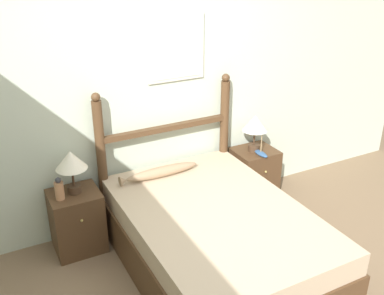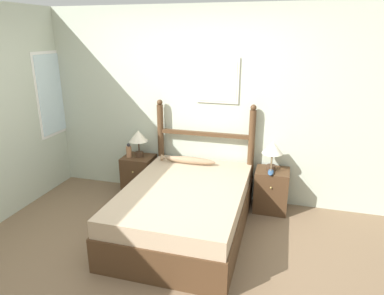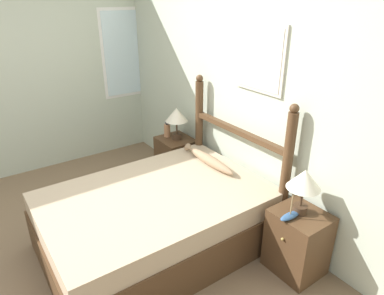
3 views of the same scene
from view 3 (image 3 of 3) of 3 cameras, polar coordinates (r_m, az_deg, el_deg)
name	(u,v)px [view 3 (image 3 of 3)]	position (r m, az deg, el deg)	size (l,w,h in m)	color
ground_plane	(81,267)	(3.24, -18.08, -18.43)	(16.00, 16.00, 0.00)	#7A6047
wall_back	(240,91)	(3.37, 8.05, 9.38)	(6.40, 0.08, 2.55)	beige
wall_left	(9,73)	(4.62, -28.22, 10.84)	(0.08, 6.40, 2.55)	beige
bed	(157,220)	(3.16, -5.90, -11.87)	(1.34, 1.93, 0.56)	#4C331E
headboard	(236,151)	(3.40, 7.41, -0.56)	(1.34, 0.09, 1.35)	#4C331E
nightstand_left	(176,160)	(4.18, -2.70, -2.03)	(0.42, 0.40, 0.55)	#4C331E
nightstand_right	(297,242)	(3.03, 17.15, -14.81)	(0.42, 0.40, 0.55)	#4C331E
table_lamp_left	(177,116)	(3.96, -2.60, 5.19)	(0.26, 0.26, 0.38)	#422D1E
table_lamp_right	(304,182)	(2.73, 18.19, -5.42)	(0.26, 0.26, 0.38)	#422D1E
bottle	(167,130)	(4.11, -4.17, 3.00)	(0.07, 0.07, 0.20)	tan
model_boat	(290,216)	(2.78, 16.03, -10.84)	(0.07, 0.20, 0.21)	#335684
fish_pillow	(209,160)	(3.44, 2.82, -2.05)	(0.74, 0.10, 0.10)	#997A5B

